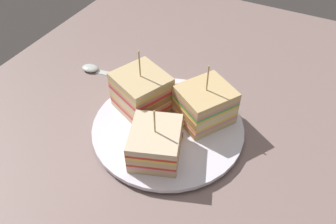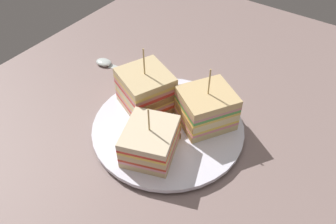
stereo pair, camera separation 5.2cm
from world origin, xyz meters
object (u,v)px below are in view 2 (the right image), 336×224
Objects in this scene: sandwich_wedge_2 at (150,141)px; spoon at (114,66)px; plate at (168,127)px; sandwich_wedge_1 at (146,90)px; sandwich_wedge_0 at (206,108)px.

spoon is at bearing 35.55° from sandwich_wedge_2.
sandwich_wedge_1 reaches higher than plate.
sandwich_wedge_0 is at bearing -47.05° from plate.
plate is 6.74cm from sandwich_wedge_2.
sandwich_wedge_2 is (-7.82, -6.81, -0.90)cm from sandwich_wedge_1.
sandwich_wedge_1 is 10.41cm from sandwich_wedge_2.
plate reaches higher than spoon.
sandwich_wedge_0 is 0.93× the size of sandwich_wedge_1.
sandwich_wedge_0 is 1.07× the size of sandwich_wedge_2.
sandwich_wedge_0 reaches higher than plate.
spoon is (6.09, 12.94, -4.26)cm from sandwich_wedge_1.
sandwich_wedge_2 is (-5.97, -1.02, 2.95)cm from plate.
sandwich_wedge_1 is at bearing -44.56° from sandwich_wedge_0.
plate is 7.19cm from sandwich_wedge_1.
sandwich_wedge_0 is 0.66× the size of spoon.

